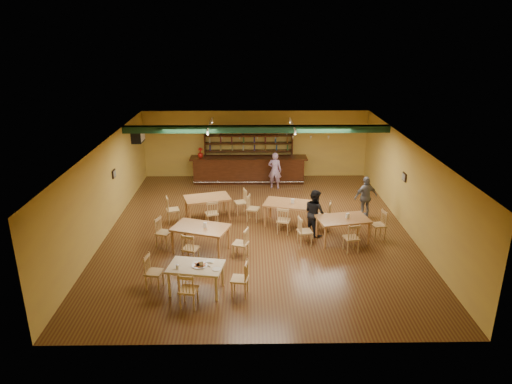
{
  "coord_description": "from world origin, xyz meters",
  "views": [
    {
      "loc": [
        -0.28,
        -14.45,
        6.56
      ],
      "look_at": [
        -0.06,
        0.6,
        1.15
      ],
      "focal_mm": 32.75,
      "sensor_mm": 36.0,
      "label": 1
    }
  ],
  "objects_px": {
    "dining_table_d": "(342,230)",
    "near_table": "(196,278)",
    "dining_table_b": "(288,214)",
    "patron_right_a": "(315,212)",
    "bar_counter": "(249,170)",
    "dining_table_a": "(207,207)",
    "dining_table_c": "(201,239)",
    "patron_bar": "(275,170)"
  },
  "relations": [
    {
      "from": "bar_counter",
      "to": "patron_bar",
      "type": "bearing_deg",
      "value": -36.85
    },
    {
      "from": "dining_table_d",
      "to": "patron_right_a",
      "type": "relative_size",
      "value": 1.03
    },
    {
      "from": "dining_table_d",
      "to": "patron_right_a",
      "type": "distance_m",
      "value": 1.07
    },
    {
      "from": "patron_bar",
      "to": "near_table",
      "type": "bearing_deg",
      "value": 85.78
    },
    {
      "from": "dining_table_c",
      "to": "dining_table_d",
      "type": "relative_size",
      "value": 1.03
    },
    {
      "from": "dining_table_a",
      "to": "patron_right_a",
      "type": "bearing_deg",
      "value": -37.91
    },
    {
      "from": "bar_counter",
      "to": "dining_table_a",
      "type": "height_order",
      "value": "bar_counter"
    },
    {
      "from": "dining_table_c",
      "to": "patron_bar",
      "type": "distance_m",
      "value": 6.43
    },
    {
      "from": "dining_table_d",
      "to": "dining_table_a",
      "type": "bearing_deg",
      "value": 144.88
    },
    {
      "from": "dining_table_c",
      "to": "dining_table_a",
      "type": "bearing_deg",
      "value": 108.98
    },
    {
      "from": "dining_table_a",
      "to": "dining_table_b",
      "type": "relative_size",
      "value": 0.98
    },
    {
      "from": "bar_counter",
      "to": "dining_table_b",
      "type": "xyz_separation_m",
      "value": [
        1.36,
        -4.69,
        -0.16
      ]
    },
    {
      "from": "dining_table_a",
      "to": "near_table",
      "type": "xyz_separation_m",
      "value": [
        0.12,
        -4.92,
        -0.02
      ]
    },
    {
      "from": "patron_bar",
      "to": "patron_right_a",
      "type": "distance_m",
      "value": 4.79
    },
    {
      "from": "dining_table_a",
      "to": "dining_table_d",
      "type": "relative_size",
      "value": 0.99
    },
    {
      "from": "dining_table_a",
      "to": "dining_table_d",
      "type": "xyz_separation_m",
      "value": [
        4.46,
        -2.0,
        0.01
      ]
    },
    {
      "from": "patron_bar",
      "to": "patron_right_a",
      "type": "height_order",
      "value": "patron_bar"
    },
    {
      "from": "dining_table_a",
      "to": "patron_bar",
      "type": "distance_m",
      "value": 4.15
    },
    {
      "from": "dining_table_b",
      "to": "patron_right_a",
      "type": "xyz_separation_m",
      "value": [
        0.8,
        -0.8,
        0.37
      ]
    },
    {
      "from": "bar_counter",
      "to": "near_table",
      "type": "height_order",
      "value": "bar_counter"
    },
    {
      "from": "bar_counter",
      "to": "dining_table_a",
      "type": "relative_size",
      "value": 3.23
    },
    {
      "from": "dining_table_a",
      "to": "near_table",
      "type": "relative_size",
      "value": 1.13
    },
    {
      "from": "near_table",
      "to": "patron_right_a",
      "type": "xyz_separation_m",
      "value": [
        3.52,
        3.48,
        0.4
      ]
    },
    {
      "from": "near_table",
      "to": "dining_table_b",
      "type": "bearing_deg",
      "value": 67.19
    },
    {
      "from": "bar_counter",
      "to": "near_table",
      "type": "distance_m",
      "value": 9.08
    },
    {
      "from": "dining_table_c",
      "to": "near_table",
      "type": "bearing_deg",
      "value": -69.22
    },
    {
      "from": "dining_table_b",
      "to": "near_table",
      "type": "distance_m",
      "value": 5.07
    },
    {
      "from": "dining_table_a",
      "to": "dining_table_d",
      "type": "distance_m",
      "value": 4.89
    },
    {
      "from": "dining_table_b",
      "to": "near_table",
      "type": "relative_size",
      "value": 1.16
    },
    {
      "from": "dining_table_d",
      "to": "near_table",
      "type": "bearing_deg",
      "value": -157.05
    },
    {
      "from": "dining_table_a",
      "to": "dining_table_b",
      "type": "distance_m",
      "value": 2.91
    },
    {
      "from": "dining_table_a",
      "to": "patron_bar",
      "type": "height_order",
      "value": "patron_bar"
    },
    {
      "from": "near_table",
      "to": "patron_right_a",
      "type": "height_order",
      "value": "patron_right_a"
    },
    {
      "from": "bar_counter",
      "to": "patron_right_a",
      "type": "bearing_deg",
      "value": -68.53
    },
    {
      "from": "bar_counter",
      "to": "near_table",
      "type": "bearing_deg",
      "value": -98.59
    },
    {
      "from": "patron_bar",
      "to": "dining_table_a",
      "type": "bearing_deg",
      "value": 63.96
    },
    {
      "from": "bar_counter",
      "to": "patron_right_a",
      "type": "xyz_separation_m",
      "value": [
        2.16,
        -5.49,
        0.21
      ]
    },
    {
      "from": "dining_table_a",
      "to": "dining_table_b",
      "type": "height_order",
      "value": "dining_table_b"
    },
    {
      "from": "dining_table_d",
      "to": "patron_right_a",
      "type": "height_order",
      "value": "patron_right_a"
    },
    {
      "from": "dining_table_b",
      "to": "patron_bar",
      "type": "distance_m",
      "value": 3.89
    },
    {
      "from": "dining_table_b",
      "to": "patron_bar",
      "type": "relative_size",
      "value": 1.03
    },
    {
      "from": "bar_counter",
      "to": "dining_table_c",
      "type": "height_order",
      "value": "bar_counter"
    }
  ]
}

